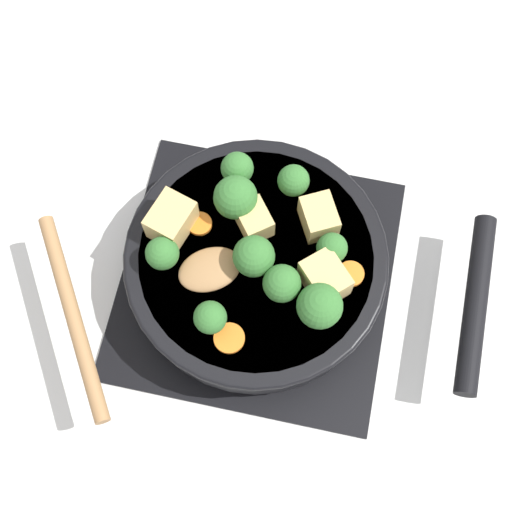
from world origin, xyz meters
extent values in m
plane|color=silver|center=(0.00, 0.00, 0.00)|extent=(2.40, 2.40, 0.00)
cube|color=black|center=(0.00, 0.00, 0.00)|extent=(0.31, 0.31, 0.01)
torus|color=black|center=(0.00, 0.00, 0.02)|extent=(0.24, 0.24, 0.01)
cube|color=black|center=(0.00, 0.00, 0.02)|extent=(0.01, 0.23, 0.01)
cube|color=black|center=(0.00, 0.00, 0.02)|extent=(0.23, 0.01, 0.01)
cylinder|color=black|center=(0.00, 0.00, 0.05)|extent=(0.28, 0.28, 0.05)
cylinder|color=brown|center=(0.00, 0.00, 0.06)|extent=(0.25, 0.25, 0.04)
torus|color=black|center=(0.00, 0.00, 0.07)|extent=(0.29, 0.29, 0.01)
cylinder|color=black|center=(0.00, 0.24, 0.07)|extent=(0.20, 0.03, 0.02)
ellipsoid|color=#A87A4C|center=(0.03, -0.04, 0.09)|extent=(0.08, 0.08, 0.01)
cylinder|color=#A87A4C|center=(0.11, -0.17, 0.09)|extent=(0.20, 0.13, 0.02)
cube|color=#DBB770|center=(0.02, 0.08, 0.10)|extent=(0.06, 0.06, 0.04)
cube|color=#DBB770|center=(-0.01, -0.09, 0.10)|extent=(0.06, 0.05, 0.04)
cube|color=#DBB770|center=(-0.03, -0.01, 0.09)|extent=(0.05, 0.05, 0.03)
cube|color=#DBB770|center=(-0.05, 0.06, 0.10)|extent=(0.05, 0.05, 0.03)
cylinder|color=#709956|center=(-0.08, 0.02, 0.08)|extent=(0.01, 0.01, 0.01)
sphere|color=#387533|center=(-0.08, 0.02, 0.10)|extent=(0.04, 0.04, 0.04)
cylinder|color=#709956|center=(0.05, 0.08, 0.08)|extent=(0.01, 0.01, 0.01)
sphere|color=#387533|center=(0.05, 0.08, 0.11)|extent=(0.05, 0.05, 0.05)
cylinder|color=#709956|center=(0.03, -0.09, 0.08)|extent=(0.01, 0.01, 0.01)
sphere|color=#387533|center=(0.03, -0.09, 0.10)|extent=(0.04, 0.04, 0.04)
cylinder|color=#709956|center=(-0.02, 0.08, 0.08)|extent=(0.01, 0.01, 0.01)
sphere|color=#387533|center=(-0.02, 0.08, 0.10)|extent=(0.03, 0.03, 0.03)
cylinder|color=#709956|center=(-0.05, -0.03, 0.08)|extent=(0.01, 0.01, 0.01)
sphere|color=#387533|center=(-0.05, -0.03, 0.11)|extent=(0.05, 0.05, 0.05)
cylinder|color=#709956|center=(0.03, 0.03, 0.08)|extent=(0.01, 0.01, 0.01)
sphere|color=#387533|center=(0.03, 0.03, 0.10)|extent=(0.04, 0.04, 0.04)
cylinder|color=#709956|center=(0.08, -0.03, 0.08)|extent=(0.01, 0.01, 0.01)
sphere|color=#387533|center=(0.08, -0.03, 0.10)|extent=(0.03, 0.03, 0.03)
cylinder|color=#709956|center=(0.01, 0.00, 0.08)|extent=(0.01, 0.01, 0.01)
sphere|color=#387533|center=(0.01, 0.00, 0.11)|extent=(0.04, 0.04, 0.04)
cylinder|color=#709956|center=(-0.09, -0.04, 0.08)|extent=(0.01, 0.01, 0.01)
sphere|color=#387533|center=(-0.09, -0.04, 0.10)|extent=(0.04, 0.04, 0.04)
cylinder|color=orange|center=(0.09, -0.01, 0.08)|extent=(0.03, 0.03, 0.01)
cylinder|color=orange|center=(-0.02, -0.07, 0.08)|extent=(0.03, 0.03, 0.01)
cylinder|color=orange|center=(0.00, 0.10, 0.08)|extent=(0.03, 0.03, 0.01)
camera|label=1|loc=(0.26, 0.05, 0.79)|focal=50.00mm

